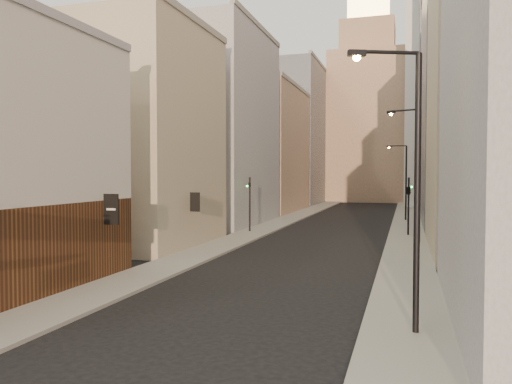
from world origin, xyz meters
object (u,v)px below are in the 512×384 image
at_px(streetlamp_mid, 416,167).
at_px(traffic_light_right, 409,191).
at_px(traffic_light_left, 250,192).
at_px(streetlamp_far, 404,178).
at_px(white_tower, 431,91).
at_px(streetlamp_near, 410,175).
at_px(clock_tower, 367,110).

distance_m(streetlamp_mid, traffic_light_right, 4.49).
bearing_deg(traffic_light_left, streetlamp_mid, 175.95).
xyz_separation_m(streetlamp_mid, traffic_light_left, (-14.14, 2.72, -2.20)).
bearing_deg(traffic_light_left, traffic_light_right, -167.90).
bearing_deg(traffic_light_left, streetlamp_far, -124.29).
bearing_deg(white_tower, traffic_light_right, -94.70).
distance_m(streetlamp_near, traffic_light_right, 26.99).
relative_size(clock_tower, white_tower, 1.08).
distance_m(streetlamp_near, streetlamp_mid, 22.98).
xyz_separation_m(clock_tower, streetlamp_mid, (8.10, -59.25, -11.78)).
height_order(clock_tower, traffic_light_left, clock_tower).
distance_m(clock_tower, traffic_light_right, 57.48).
distance_m(streetlamp_near, streetlamp_far, 40.79).
distance_m(clock_tower, traffic_light_left, 58.54).
bearing_deg(traffic_light_right, streetlamp_near, 71.23).
distance_m(streetlamp_mid, streetlamp_far, 17.87).
xyz_separation_m(traffic_light_left, traffic_light_right, (13.64, 1.25, 0.17)).
xyz_separation_m(clock_tower, streetlamp_far, (7.15, -41.43, -12.81)).
xyz_separation_m(streetlamp_far, traffic_light_right, (0.45, -13.84, -1.00)).
height_order(clock_tower, streetlamp_near, clock_tower).
bearing_deg(traffic_light_right, traffic_light_left, -13.41).
height_order(white_tower, traffic_light_right, white_tower).
relative_size(white_tower, streetlamp_far, 4.92).
distance_m(white_tower, streetlamp_mid, 47.10).
xyz_separation_m(streetlamp_near, traffic_light_left, (-13.58, 25.69, -1.64)).
bearing_deg(traffic_light_right, streetlamp_mid, 78.48).
distance_m(streetlamp_mid, traffic_light_left, 14.56).
distance_m(white_tower, traffic_light_right, 43.97).
relative_size(traffic_light_left, traffic_light_right, 1.00).
height_order(traffic_light_left, traffic_light_right, same).
height_order(clock_tower, streetlamp_far, clock_tower).
xyz_separation_m(streetlamp_near, traffic_light_right, (0.05, 26.95, -1.47)).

